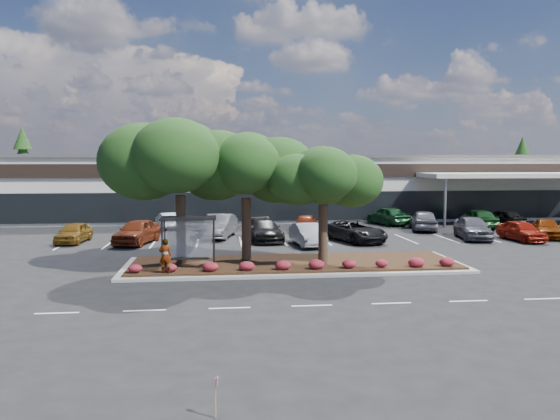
{
  "coord_description": "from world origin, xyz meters",
  "views": [
    {
      "loc": [
        -5.95,
        -24.6,
        5.61
      ],
      "look_at": [
        -2.21,
        9.02,
        2.6
      ],
      "focal_mm": 35.0,
      "sensor_mm": 36.0,
      "label": 1
    }
  ],
  "objects": [
    {
      "name": "ground",
      "position": [
        0.0,
        0.0,
        0.0
      ],
      "size": [
        160.0,
        160.0,
        0.0
      ],
      "primitive_type": "plane",
      "color": "black",
      "rests_on": "ground"
    },
    {
      "name": "retail_store",
      "position": [
        0.06,
        33.91,
        3.15
      ],
      "size": [
        80.4,
        25.2,
        6.25
      ],
      "color": "silver",
      "rests_on": "ground"
    },
    {
      "name": "landscape_island",
      "position": [
        -2.0,
        4.0,
        0.12
      ],
      "size": [
        18.0,
        6.0,
        0.26
      ],
      "color": "#989894",
      "rests_on": "ground"
    },
    {
      "name": "lane_markings",
      "position": [
        -0.14,
        10.42,
        0.01
      ],
      "size": [
        33.12,
        20.06,
        0.01
      ],
      "color": "silver",
      "rests_on": "ground"
    },
    {
      "name": "shrub_row",
      "position": [
        -2.0,
        1.9,
        0.51
      ],
      "size": [
        17.0,
        0.8,
        0.5
      ],
      "primitive_type": null,
      "color": "maroon",
      "rests_on": "landscape_island"
    },
    {
      "name": "bus_shelter",
      "position": [
        -7.5,
        2.95,
        2.31
      ],
      "size": [
        2.75,
        1.55,
        2.59
      ],
      "color": "black",
      "rests_on": "landscape_island"
    },
    {
      "name": "island_tree_west",
      "position": [
        -8.0,
        4.5,
        4.21
      ],
      "size": [
        7.2,
        7.2,
        7.89
      ],
      "primitive_type": null,
      "color": "black",
      "rests_on": "landscape_island"
    },
    {
      "name": "island_tree_mid",
      "position": [
        -4.5,
        5.2,
        3.92
      ],
      "size": [
        6.6,
        6.6,
        7.32
      ],
      "primitive_type": null,
      "color": "black",
      "rests_on": "landscape_island"
    },
    {
      "name": "island_tree_east",
      "position": [
        -0.5,
        3.7,
        3.51
      ],
      "size": [
        5.8,
        5.8,
        6.5
      ],
      "primitive_type": null,
      "color": "black",
      "rests_on": "landscape_island"
    },
    {
      "name": "conifer_north_west",
      "position": [
        -30.0,
        46.0,
        5.0
      ],
      "size": [
        4.4,
        4.4,
        10.0
      ],
      "primitive_type": "cone",
      "color": "black",
      "rests_on": "ground"
    },
    {
      "name": "conifer_north_east",
      "position": [
        34.0,
        44.0,
        4.5
      ],
      "size": [
        3.96,
        3.96,
        9.0
      ],
      "primitive_type": "cone",
      "color": "black",
      "rests_on": "ground"
    },
    {
      "name": "person_waiting",
      "position": [
        -8.56,
        1.7,
        1.1
      ],
      "size": [
        0.65,
        0.46,
        1.68
      ],
      "primitive_type": "imported",
      "rotation": [
        0.0,
        0.0,
        3.03
      ],
      "color": "#594C47",
      "rests_on": "landscape_island"
    },
    {
      "name": "light_pole",
      "position": [
        -5.85,
        25.92,
        3.71
      ],
      "size": [
        1.42,
        0.7,
        8.46
      ],
      "rotation": [
        0.0,
        0.0,
        -0.26
      ],
      "color": "#989894",
      "rests_on": "ground"
    },
    {
      "name": "survey_stake",
      "position": [
        -6.06,
        -13.0,
        0.6
      ],
      "size": [
        0.07,
        0.14,
        0.92
      ],
      "color": "#A08153",
      "rests_on": "ground"
    },
    {
      "name": "car_0",
      "position": [
        -16.02,
        14.21,
        0.71
      ],
      "size": [
        2.0,
        4.26,
        1.41
      ],
      "primitive_type": "imported",
      "rotation": [
        0.0,
        0.0,
        -0.08
      ],
      "color": "brown",
      "rests_on": "ground"
    },
    {
      "name": "car_1",
      "position": [
        -11.59,
        13.23,
        0.84
      ],
      "size": [
        3.16,
        5.26,
        1.67
      ],
      "primitive_type": "imported",
      "rotation": [
        0.0,
        0.0,
        -0.26
      ],
      "color": "maroon",
      "rests_on": "ground"
    },
    {
      "name": "car_2",
      "position": [
        -6.01,
        15.66,
        0.86
      ],
      "size": [
        2.93,
        5.47,
        1.71
      ],
      "primitive_type": "imported",
      "rotation": [
        0.0,
        0.0,
        -0.23
      ],
      "color": "#505056",
      "rests_on": "ground"
    },
    {
      "name": "car_3",
      "position": [
        -2.85,
        13.68,
        0.77
      ],
      "size": [
        2.72,
        5.49,
        1.54
      ],
      "primitive_type": "imported",
      "rotation": [
        0.0,
        0.0,
        0.11
      ],
      "color": "black",
      "rests_on": "ground"
    },
    {
      "name": "car_4",
      "position": [
        -0.12,
        11.1,
        0.74
      ],
      "size": [
        2.04,
        4.61,
        1.47
      ],
      "primitive_type": "imported",
      "rotation": [
        0.0,
        0.0,
        0.11
      ],
      "color": "#9C9EA6",
      "rests_on": "ground"
    },
    {
      "name": "car_5",
      "position": [
        3.5,
        12.55,
        0.75
      ],
      "size": [
        4.18,
        5.91,
        1.5
      ],
      "primitive_type": "imported",
      "rotation": [
        0.0,
        0.0,
        0.35
      ],
      "color": "black",
      "rests_on": "ground"
    },
    {
      "name": "car_6",
      "position": [
        12.28,
        12.86,
        0.84
      ],
      "size": [
        2.95,
        5.24,
        1.68
      ],
      "primitive_type": "imported",
      "rotation": [
        0.0,
        0.0,
        -0.21
      ],
      "color": "#4E4F55",
      "rests_on": "ground"
    },
    {
      "name": "car_7",
      "position": [
        15.32,
        11.61,
        0.73
      ],
      "size": [
        1.97,
        4.36,
        1.45
      ],
      "primitive_type": "imported",
      "rotation": [
        0.0,
        0.0,
        0.06
      ],
      "color": "maroon",
      "rests_on": "ground"
    },
    {
      "name": "car_8",
      "position": [
        17.95,
        12.78,
        0.73
      ],
      "size": [
        3.37,
        4.62,
        1.46
      ],
      "primitive_type": "imported",
      "rotation": [
        0.0,
        0.0,
        -0.43
      ],
      "color": "#742A04",
      "rests_on": "ground"
    },
    {
      "name": "car_10",
      "position": [
        -10.3,
        21.79,
        0.67
      ],
      "size": [
        2.55,
        4.33,
        1.35
      ],
      "primitive_type": "imported",
      "rotation": [
        0.0,
        0.0,
        3.44
      ],
      "color": "white",
      "rests_on": "ground"
    },
    {
      "name": "car_11",
      "position": [
        -5.72,
        20.64,
        0.7
      ],
      "size": [
        3.08,
        4.42,
        1.4
      ],
      "primitive_type": "imported",
      "rotation": [
        0.0,
        0.0,
        2.75
      ],
      "color": "#4F4E54",
      "rests_on": "ground"
    },
    {
      "name": "car_13",
      "position": [
        0.93,
        18.33,
        0.72
      ],
      "size": [
        2.67,
        4.53,
        1.45
      ],
      "primitive_type": "imported",
      "rotation": [
        0.0,
        0.0,
        2.9
      ],
      "color": "#651E0B",
      "rests_on": "ground"
    },
    {
      "name": "car_14",
      "position": [
        8.93,
        22.38,
        0.82
      ],
      "size": [
        3.21,
        5.17,
        1.64
      ],
      "primitive_type": "imported",
      "rotation": [
        0.0,
        0.0,
        3.42
      ],
      "color": "#1A4B27",
      "rests_on": "ground"
    },
    {
      "name": "car_15",
      "position": [
        10.59,
        18.07,
        0.85
      ],
      "size": [
        3.25,
        5.31,
        1.69
      ],
      "primitive_type": "imported",
      "rotation": [
        0.0,
        0.0,
        2.87
      ],
      "color": "#55535B",
      "rests_on": "ground"
    },
    {
      "name": "car_16",
      "position": [
        15.85,
        19.28,
        0.82
      ],
      "size": [
        2.17,
        4.93,
        1.65
      ],
      "primitive_type": "imported",
      "rotation": [
        0.0,
        0.0,
        3.09
      ],
      "color": "#19481E",
      "rests_on": "ground"
    },
    {
      "name": "car_17",
      "position": [
        18.73,
        20.54,
        0.74
      ],
      "size": [
        2.8,
        4.63,
        1.48
      ],
      "primitive_type": "imported",
      "rotation": [
        0.0,
        0.0,
        3.4
      ],
      "color": "black",
      "rests_on": "ground"
    }
  ]
}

